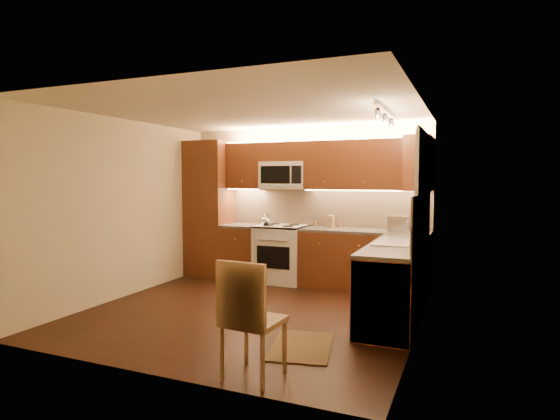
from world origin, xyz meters
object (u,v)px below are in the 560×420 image
at_px(microwave, 284,175).
at_px(knife_block, 331,222).
at_px(kettle, 266,219).
at_px(toaster_oven, 403,224).
at_px(stove, 281,254).
at_px(sink, 398,236).
at_px(dining_chair, 254,318).
at_px(soap_bottle, 415,229).

distance_m(microwave, knife_block, 1.07).
distance_m(kettle, toaster_oven, 2.13).
xyz_separation_m(microwave, toaster_oven, (1.90, -0.11, -0.71)).
bearing_deg(stove, toaster_oven, 0.78).
xyz_separation_m(microwave, sink, (2.00, -1.26, -0.74)).
bearing_deg(knife_block, dining_chair, -84.29).
bearing_deg(microwave, sink, -32.21).
bearing_deg(microwave, toaster_oven, -3.29).
xyz_separation_m(stove, sink, (2.00, -1.12, 0.52)).
relative_size(stove, kettle, 4.88).
bearing_deg(kettle, dining_chair, -55.00).
relative_size(stove, dining_chair, 0.91).
bearing_deg(sink, microwave, 147.79).
bearing_deg(microwave, stove, -90.00).
distance_m(sink, kettle, 2.46).
bearing_deg(toaster_oven, microwave, 178.96).
distance_m(sink, soap_bottle, 0.76).
distance_m(toaster_oven, knife_block, 1.12).
relative_size(sink, soap_bottle, 4.77).
height_order(stove, sink, sink).
bearing_deg(stove, knife_block, 9.35).
xyz_separation_m(kettle, toaster_oven, (2.13, 0.11, 0.00)).
height_order(sink, soap_bottle, soap_bottle).
bearing_deg(kettle, toaster_oven, 15.23).
height_order(microwave, dining_chair, microwave).
bearing_deg(dining_chair, toaster_oven, 81.98).
height_order(toaster_oven, knife_block, toaster_oven).
relative_size(microwave, kettle, 4.03).
distance_m(sink, dining_chair, 2.45).
distance_m(microwave, toaster_oven, 2.03).
height_order(microwave, sink, microwave).
height_order(toaster_oven, dining_chair, toaster_oven).
relative_size(knife_block, dining_chair, 0.19).
bearing_deg(toaster_oven, knife_block, 176.92).
distance_m(stove, microwave, 1.27).
bearing_deg(toaster_oven, kettle, -174.70).
height_order(sink, toaster_oven, toaster_oven).
bearing_deg(soap_bottle, toaster_oven, 127.18).
relative_size(stove, sink, 1.07).
bearing_deg(toaster_oven, sink, -82.77).
distance_m(kettle, knife_block, 1.04).
bearing_deg(sink, kettle, 155.05).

